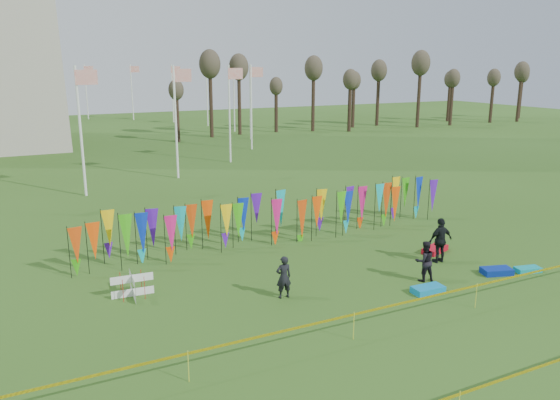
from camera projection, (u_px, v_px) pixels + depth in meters
name	position (u px, v px, depth m)	size (l,w,h in m)	color
ground	(367.00, 302.00, 19.09)	(160.00, 160.00, 0.00)	#2B4E16
banner_row	(280.00, 213.00, 25.40)	(18.64, 0.64, 2.24)	black
caution_tape_near	(400.00, 305.00, 17.04)	(26.00, 0.02, 0.90)	#F6E005
caution_tape_far	(517.00, 376.00, 13.16)	(26.00, 0.02, 0.90)	#F6E005
tree_line	(377.00, 79.00, 69.58)	(53.92, 1.92, 7.84)	#35241A
box_kite	(132.00, 286.00, 19.42)	(0.76, 0.76, 0.84)	red
person_left	(284.00, 277.00, 19.26)	(0.57, 0.42, 1.56)	black
person_mid	(425.00, 261.00, 20.78)	(0.77, 0.48, 1.59)	black
person_right	(440.00, 240.00, 22.70)	(1.12, 0.64, 1.91)	black
kite_bag_turquoise	(428.00, 289.00, 19.84)	(1.18, 0.59, 0.24)	#0D8ACB
kite_bag_blue	(497.00, 271.00, 21.59)	(1.17, 0.61, 0.25)	#092695
kite_bag_red	(435.00, 249.00, 24.11)	(1.33, 0.61, 0.24)	red
kite_bag_teal	(528.00, 270.00, 21.82)	(1.01, 0.48, 0.19)	#0C9EA8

